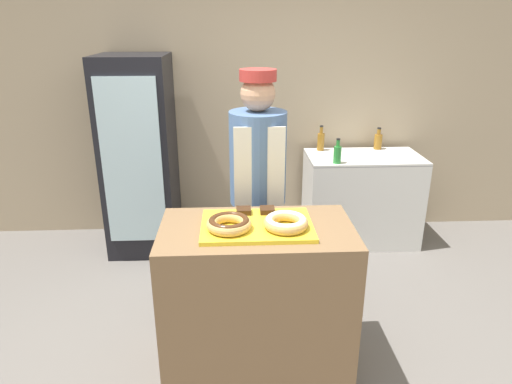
% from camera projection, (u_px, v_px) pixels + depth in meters
% --- Properties ---
extents(ground_plane, '(14.00, 14.00, 0.00)m').
position_uv_depth(ground_plane, '(257.00, 362.00, 2.94)').
color(ground_plane, '#66605B').
extents(wall_back, '(8.00, 0.06, 2.70)m').
position_uv_depth(wall_back, '(245.00, 99.00, 4.46)').
color(wall_back, tan).
rests_on(wall_back, ground_plane).
extents(display_counter, '(1.12, 0.63, 0.96)m').
position_uv_depth(display_counter, '(257.00, 299.00, 2.78)').
color(display_counter, brown).
rests_on(display_counter, ground_plane).
extents(serving_tray, '(0.63, 0.45, 0.02)m').
position_uv_depth(serving_tray, '(257.00, 226.00, 2.60)').
color(serving_tray, yellow).
rests_on(serving_tray, display_counter).
extents(donut_chocolate_glaze, '(0.25, 0.25, 0.07)m').
position_uv_depth(donut_chocolate_glaze, '(229.00, 223.00, 2.52)').
color(donut_chocolate_glaze, tan).
rests_on(donut_chocolate_glaze, serving_tray).
extents(donut_light_glaze, '(0.25, 0.25, 0.07)m').
position_uv_depth(donut_light_glaze, '(286.00, 222.00, 2.53)').
color(donut_light_glaze, tan).
rests_on(donut_light_glaze, serving_tray).
extents(brownie_back_left, '(0.09, 0.09, 0.03)m').
position_uv_depth(brownie_back_left, '(244.00, 211.00, 2.74)').
color(brownie_back_left, '#382111').
rests_on(brownie_back_left, serving_tray).
extents(brownie_back_right, '(0.09, 0.09, 0.03)m').
position_uv_depth(brownie_back_right, '(267.00, 210.00, 2.75)').
color(brownie_back_right, '#382111').
rests_on(brownie_back_right, serving_tray).
extents(baker_person, '(0.39, 0.39, 1.78)m').
position_uv_depth(baker_person, '(258.00, 191.00, 3.22)').
color(baker_person, '#4C4C51').
rests_on(baker_person, ground_plane).
extents(beverage_fridge, '(0.61, 0.70, 1.80)m').
position_uv_depth(beverage_fridge, '(140.00, 156.00, 4.19)').
color(beverage_fridge, black).
rests_on(beverage_fridge, ground_plane).
extents(chest_freezer, '(1.07, 0.60, 0.88)m').
position_uv_depth(chest_freezer, '(361.00, 198.00, 4.46)').
color(chest_freezer, silver).
rests_on(chest_freezer, ground_plane).
extents(bottle_amber, '(0.07, 0.07, 0.25)m').
position_uv_depth(bottle_amber, '(321.00, 141.00, 4.46)').
color(bottle_amber, '#99661E').
rests_on(bottle_amber, chest_freezer).
extents(bottle_green, '(0.07, 0.07, 0.23)m').
position_uv_depth(bottle_green, '(337.00, 154.00, 4.05)').
color(bottle_green, '#2D8C38').
rests_on(bottle_green, chest_freezer).
extents(bottle_amber_b, '(0.08, 0.08, 0.22)m').
position_uv_depth(bottle_amber_b, '(378.00, 141.00, 4.51)').
color(bottle_amber_b, '#99661E').
rests_on(bottle_amber_b, chest_freezer).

